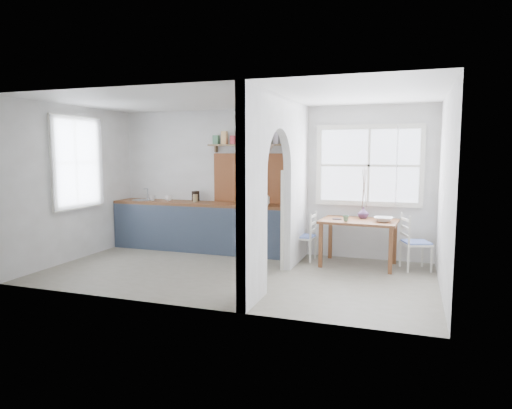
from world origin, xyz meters
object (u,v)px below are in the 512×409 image
(kettle, at_px, (265,199))
(vase, at_px, (363,213))
(chair_right, at_px, (416,242))
(chair_left, at_px, (303,236))
(dining_table, at_px, (358,243))

(kettle, xyz_separation_m, vase, (1.68, 0.06, -0.17))
(chair_right, distance_m, kettle, 2.58)
(chair_left, distance_m, chair_right, 1.80)
(chair_left, xyz_separation_m, chair_right, (1.80, -0.06, 0.02))
(dining_table, relative_size, kettle, 5.66)
(chair_left, height_order, chair_right, chair_right)
(kettle, bearing_deg, dining_table, -3.76)
(dining_table, xyz_separation_m, chair_right, (0.88, 0.03, 0.06))
(chair_right, bearing_deg, kettle, 67.11)
(vase, bearing_deg, chair_left, -173.07)
(chair_right, distance_m, vase, 0.94)
(chair_left, bearing_deg, kettle, -91.36)
(chair_right, xyz_separation_m, vase, (-0.83, 0.17, 0.40))
(dining_table, xyz_separation_m, kettle, (-1.63, 0.14, 0.63))
(dining_table, height_order, kettle, kettle)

